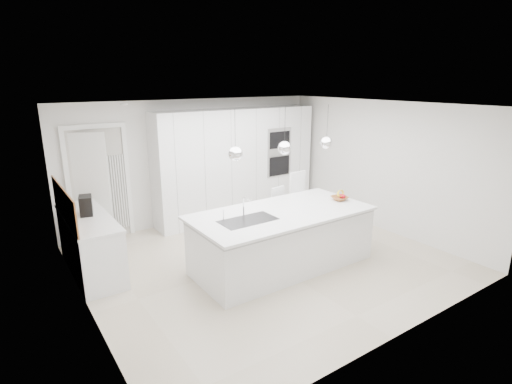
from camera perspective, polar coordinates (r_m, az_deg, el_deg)
floor at (r=6.68m, az=1.47°, el=-9.70°), size 5.50×5.50×0.00m
wall_back at (r=8.35m, az=-8.58°, el=4.41°), size 5.50×0.00×5.50m
wall_left at (r=5.20m, az=-23.86°, el=-3.83°), size 0.00×5.00×5.00m
ceiling at (r=6.04m, az=1.64°, el=12.22°), size 5.50×5.50×0.00m
tall_cabinets at (r=8.48m, az=-2.79°, el=4.06°), size 3.60×0.60×2.30m
oven_stack at (r=8.70m, az=3.35°, el=5.69°), size 0.62×0.04×1.05m
doorway_frame at (r=7.74m, az=-21.47°, el=0.86°), size 1.11×0.08×2.13m
hallway_door at (r=7.65m, az=-23.18°, el=0.36°), size 0.76×0.38×2.00m
radiator at (r=7.85m, az=-19.07°, el=-0.03°), size 0.32×0.04×1.40m
left_base_cabinets at (r=6.64m, az=-22.57°, el=-7.08°), size 0.60×1.80×0.86m
left_worktop at (r=6.49m, az=-22.98°, el=-3.41°), size 0.62×1.82×0.04m
oak_backsplash at (r=6.37m, az=-25.76°, el=-1.54°), size 0.02×1.80×0.50m
island_base at (r=6.34m, az=3.84°, el=-6.92°), size 2.80×1.20×0.86m
island_worktop at (r=6.22m, az=3.63°, el=-2.95°), size 2.84×1.40×0.04m
island_sink at (r=5.84m, az=-1.14°, el=-4.81°), size 0.84×0.44×0.18m
island_tap at (r=5.95m, az=-1.80°, el=-2.08°), size 0.02×0.02×0.30m
pendant_left at (r=5.45m, az=-2.96°, el=5.46°), size 0.20×0.20×0.20m
pendant_mid at (r=5.93m, az=4.10°, el=6.29°), size 0.20×0.20×0.20m
pendant_right at (r=6.49m, az=10.04°, el=6.91°), size 0.20×0.20×0.20m
fruit_bowl at (r=6.90m, az=11.84°, el=-0.88°), size 0.30×0.30×0.07m
espresso_machine at (r=6.53m, az=-23.13°, el=-1.77°), size 0.24×0.31×0.30m
bar_stool_left at (r=7.26m, az=3.68°, el=-3.35°), size 0.41×0.51×0.99m
bar_stool_right at (r=7.64m, az=6.60°, el=-1.71°), size 0.41×0.56×1.18m
apple_a at (r=6.90m, az=12.09°, el=-0.60°), size 0.08×0.08×0.08m
apple_b at (r=6.89m, az=12.35°, el=-0.63°), size 0.08×0.08×0.08m
banana_bunch at (r=6.86m, az=11.98°, el=-0.20°), size 0.26×0.18×0.23m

